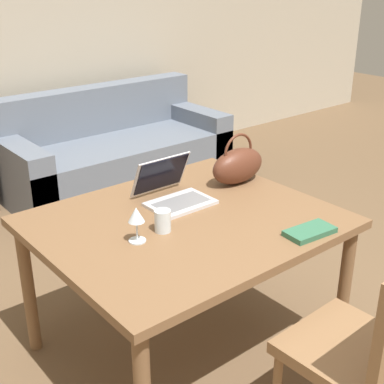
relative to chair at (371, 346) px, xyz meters
name	(u,v)px	position (x,y,z in m)	size (l,w,h in m)	color
dining_table	(186,233)	(-0.13, 0.91, 0.13)	(1.28, 1.09, 0.72)	brown
chair	(371,346)	(0.00, 0.00, 0.00)	(0.45, 0.45, 0.91)	olive
couch	(114,154)	(0.76, 3.00, -0.23)	(1.91, 0.85, 0.82)	slate
laptop	(171,189)	(-0.05, 1.11, 0.26)	(0.30, 0.31, 0.21)	silver
drinking_glass	(163,221)	(-0.28, 0.87, 0.26)	(0.07, 0.07, 0.10)	silver
wine_glass	(136,217)	(-0.42, 0.87, 0.32)	(0.07, 0.07, 0.15)	silver
handbag	(238,165)	(0.36, 1.07, 0.31)	(0.32, 0.15, 0.27)	#592D1E
book	(310,232)	(0.19, 0.45, 0.22)	(0.23, 0.13, 0.02)	#336B4C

